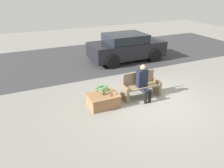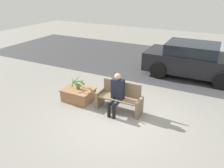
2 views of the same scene
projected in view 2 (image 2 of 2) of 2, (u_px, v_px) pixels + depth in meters
ground_plane at (118, 119)px, 6.47m from camera, size 30.00×30.00×0.00m
road_surface at (166, 63)px, 11.17m from camera, size 20.00×6.00×0.01m
bench at (120, 98)px, 6.80m from camera, size 1.45×0.48×0.91m
person_seated at (117, 92)px, 6.55m from camera, size 0.38×0.60×1.27m
planter_box at (78, 94)px, 7.45m from camera, size 1.03×0.79×0.43m
potted_plant at (78, 83)px, 7.27m from camera, size 0.53×0.52×0.43m
parked_car at (193, 60)px, 9.28m from camera, size 3.99×1.98×1.44m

